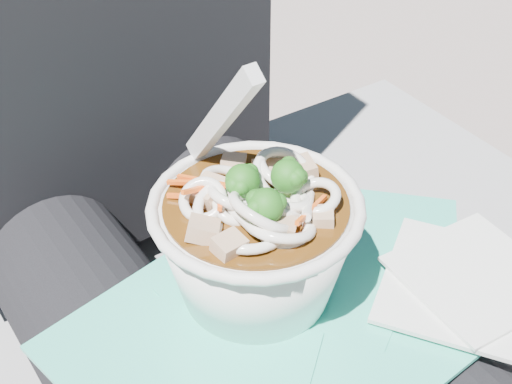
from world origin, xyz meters
TOP-DOWN VIEW (x-y plane):
  - lap at (0.00, 0.00)m, footprint 0.31×0.48m
  - person_body at (0.00, 0.09)m, footprint 0.34×0.94m
  - plastic_bag at (-0.01, -0.03)m, footprint 0.42×0.29m
  - napkins at (0.14, -0.08)m, footprint 0.17×0.17m
  - udon_bowl at (0.00, 0.01)m, footprint 0.18×0.18m

SIDE VIEW (x-z plane):
  - lap at x=0.00m, z-range 0.48..0.62m
  - person_body at x=0.00m, z-range 0.06..1.08m
  - plastic_bag at x=-0.01m, z-range 0.62..0.63m
  - napkins at x=0.14m, z-range 0.63..0.64m
  - udon_bowl at x=0.00m, z-range 0.59..0.78m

